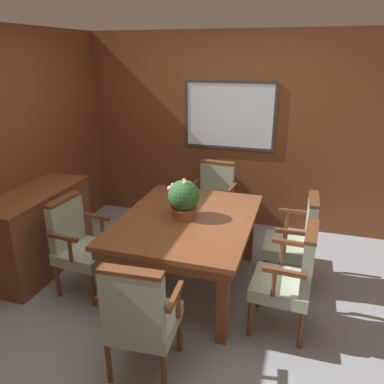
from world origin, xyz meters
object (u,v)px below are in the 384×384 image
at_px(dining_table, 187,226).
at_px(chair_head_near, 140,315).
at_px(sideboard_cabinet, 39,231).
at_px(chair_right_far, 297,238).
at_px(potted_plant, 184,198).
at_px(chair_left_near, 78,242).
at_px(chair_head_far, 214,197).
at_px(chair_right_near, 291,276).

height_order(dining_table, chair_head_near, chair_head_near).
bearing_deg(sideboard_cabinet, chair_right_far, 10.70).
distance_m(chair_head_near, potted_plant, 1.23).
relative_size(chair_head_near, sideboard_cabinet, 0.75).
bearing_deg(sideboard_cabinet, potted_plant, 5.85).
bearing_deg(chair_left_near, sideboard_cabinet, 76.48).
xyz_separation_m(chair_head_far, sideboard_cabinet, (-1.56, -1.31, -0.07)).
xyz_separation_m(chair_head_far, chair_right_far, (1.02, -0.82, 0.00)).
distance_m(chair_left_near, chair_head_far, 1.79).
height_order(chair_head_near, sideboard_cabinet, chair_head_near).
distance_m(chair_right_near, chair_left_near, 1.96).
distance_m(chair_right_near, sideboard_cabinet, 2.57).
distance_m(chair_left_near, potted_plant, 1.08).
height_order(chair_right_far, sideboard_cabinet, chair_right_far).
relative_size(chair_right_near, chair_right_far, 1.00).
height_order(dining_table, chair_right_far, chair_right_far).
height_order(chair_left_near, chair_head_near, same).
bearing_deg(chair_head_far, sideboard_cabinet, -135.63).
bearing_deg(chair_head_near, chair_right_far, -126.81).
height_order(chair_right_near, chair_head_near, same).
bearing_deg(potted_plant, dining_table, -8.28).
bearing_deg(chair_right_far, chair_head_far, -130.09).
bearing_deg(chair_left_near, dining_table, -64.86).
relative_size(chair_right_far, sideboard_cabinet, 0.75).
xyz_separation_m(dining_table, chair_head_near, (0.03, -1.16, -0.13)).
xyz_separation_m(chair_left_near, sideboard_cabinet, (-0.61, 0.20, -0.07)).
bearing_deg(chair_head_far, chair_left_near, -117.76).
xyz_separation_m(chair_right_near, chair_head_near, (-0.96, -0.79, 0.00)).
relative_size(dining_table, sideboard_cabinet, 1.25).
relative_size(chair_right_near, sideboard_cabinet, 0.75).
bearing_deg(chair_left_near, chair_head_far, -27.04).
relative_size(dining_table, potted_plant, 4.18).
bearing_deg(sideboard_cabinet, chair_left_near, -18.49).
distance_m(chair_right_near, potted_plant, 1.16).
relative_size(chair_left_near, potted_plant, 2.51).
bearing_deg(dining_table, chair_head_near, -88.52).
relative_size(dining_table, chair_left_near, 1.67).
height_order(chair_right_near, chair_head_far, same).
distance_m(chair_right_near, chair_right_far, 0.70).
distance_m(chair_right_far, potted_plant, 1.17).
distance_m(chair_head_near, sideboard_cabinet, 1.90).
bearing_deg(chair_right_near, chair_head_near, -47.50).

